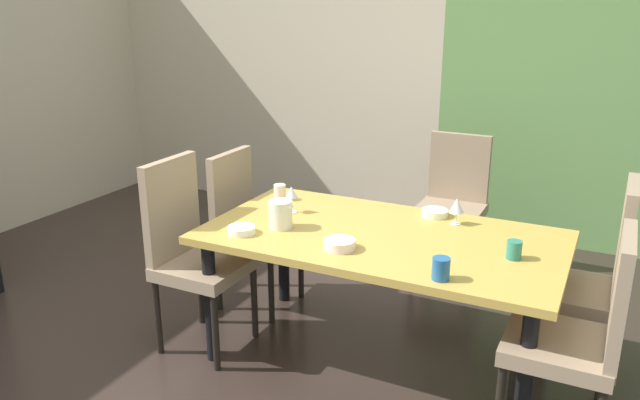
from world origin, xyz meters
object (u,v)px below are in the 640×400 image
(dining_table, at_px, (381,248))
(chair_right_near, at_px, (582,332))
(cup_north, at_px, (514,250))
(chair_left_far, at_px, (248,220))
(chair_head_far, at_px, (453,198))
(serving_bowl_front, at_px, (241,230))
(serving_bowl_rear, at_px, (435,213))
(cup_center, at_px, (441,269))
(pitcher_east, at_px, (281,214))
(cup_corner, at_px, (280,192))
(serving_bowl_right, at_px, (340,244))
(chair_right_far, at_px, (593,275))
(wine_glass_near_window, at_px, (457,206))
(wine_glass_west, at_px, (291,193))
(chair_left_near, at_px, (190,247))

(dining_table, distance_m, chair_right_near, 1.04)
(dining_table, height_order, cup_north, cup_north)
(chair_left_far, bearing_deg, chair_head_far, 134.64)
(serving_bowl_front, relative_size, cup_north, 1.64)
(chair_head_far, distance_m, serving_bowl_rear, 0.95)
(dining_table, relative_size, cup_center, 18.30)
(chair_right_near, height_order, pitcher_east, chair_right_near)
(chair_right_near, relative_size, cup_center, 10.20)
(serving_bowl_rear, distance_m, cup_corner, 0.92)
(chair_head_far, xyz_separation_m, pitcher_east, (-0.54, -1.46, 0.25))
(dining_table, height_order, serving_bowl_right, serving_bowl_right)
(chair_right_far, bearing_deg, wine_glass_near_window, 88.03)
(wine_glass_west, height_order, serving_bowl_rear, wine_glass_west)
(dining_table, height_order, serving_bowl_front, serving_bowl_front)
(pitcher_east, bearing_deg, wine_glass_near_window, 29.74)
(serving_bowl_rear, relative_size, cup_north, 1.68)
(serving_bowl_rear, xyz_separation_m, cup_north, (0.49, -0.42, 0.02))
(wine_glass_west, bearing_deg, cup_center, -26.38)
(wine_glass_near_window, height_order, cup_corner, wine_glass_near_window)
(serving_bowl_front, distance_m, serving_bowl_rear, 1.07)
(dining_table, bearing_deg, serving_bowl_right, -111.00)
(wine_glass_west, height_order, serving_bowl_front, wine_glass_west)
(dining_table, height_order, cup_center, cup_center)
(chair_left_near, height_order, cup_center, chair_left_near)
(serving_bowl_rear, bearing_deg, chair_left_near, -150.10)
(chair_right_far, distance_m, cup_north, 0.50)
(chair_right_near, distance_m, cup_corner, 1.84)
(wine_glass_near_window, distance_m, cup_north, 0.50)
(chair_left_far, height_order, serving_bowl_right, chair_left_far)
(chair_right_far, bearing_deg, chair_right_near, 179.51)
(dining_table, relative_size, chair_left_near, 1.70)
(chair_left_far, bearing_deg, serving_bowl_rear, 94.94)
(dining_table, xyz_separation_m, chair_right_near, (1.00, -0.28, -0.09))
(cup_center, bearing_deg, chair_right_far, 49.61)
(wine_glass_near_window, distance_m, cup_center, 0.72)
(serving_bowl_right, relative_size, cup_center, 1.55)
(cup_north, height_order, pitcher_east, pitcher_east)
(chair_right_near, xyz_separation_m, serving_bowl_rear, (-0.83, 0.67, 0.18))
(wine_glass_west, relative_size, serving_bowl_rear, 1.03)
(chair_head_far, xyz_separation_m, serving_bowl_rear, (0.12, -0.92, 0.19))
(wine_glass_near_window, height_order, serving_bowl_front, wine_glass_near_window)
(chair_right_far, height_order, chair_left_near, chair_right_far)
(chair_head_far, bearing_deg, cup_center, 102.52)
(serving_bowl_rear, bearing_deg, wine_glass_west, -158.48)
(wine_glass_west, bearing_deg, pitcher_east, -73.96)
(pitcher_east, bearing_deg, serving_bowl_right, -18.12)
(wine_glass_near_window, distance_m, serving_bowl_right, 0.72)
(dining_table, relative_size, wine_glass_near_window, 12.61)
(serving_bowl_front, bearing_deg, chair_left_near, 175.49)
(cup_center, bearing_deg, wine_glass_west, 153.62)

